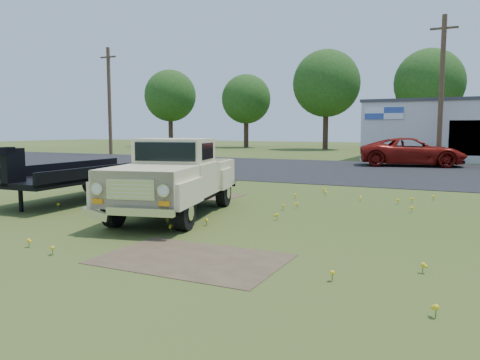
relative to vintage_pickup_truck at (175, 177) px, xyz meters
name	(u,v)px	position (x,y,z in m)	size (l,w,h in m)	color
ground	(204,220)	(0.95, -0.21, -0.96)	(140.00, 140.00, 0.00)	#384C18
asphalt_lot	(348,170)	(0.95, 14.79, -0.96)	(90.00, 14.00, 0.02)	black
dirt_patch_a	(192,259)	(2.45, -3.21, -0.96)	(3.00, 2.00, 0.01)	#4A3A27
dirt_patch_b	(205,196)	(-1.05, 3.29, -0.96)	(2.20, 1.60, 0.01)	#4A3A27
commercial_building	(474,130)	(6.95, 26.78, 1.14)	(14.20, 8.20, 4.15)	silver
utility_pole_west	(109,100)	(-21.05, 21.79, 3.65)	(1.60, 0.30, 9.00)	#44301F
utility_pole_mid	(441,89)	(4.95, 21.79, 3.65)	(1.60, 0.30, 9.00)	#44301F
treeline_a	(170,96)	(-27.05, 39.79, 5.34)	(6.40, 6.40, 9.52)	#3B261B
treeline_b	(246,99)	(-17.05, 40.79, 4.71)	(5.76, 5.76, 8.57)	#3B261B
treeline_c	(326,84)	(-7.05, 39.29, 5.98)	(7.04, 7.04, 10.47)	#3B261B
treeline_d	(429,83)	(2.95, 40.29, 5.66)	(6.72, 6.72, 10.00)	#3B261B
vintage_pickup_truck	(175,177)	(0.00, 0.00, 0.00)	(2.05, 5.27, 1.91)	beige
flatbed_trailer	(84,172)	(-3.99, 1.04, -0.11)	(2.08, 6.24, 1.70)	black
red_pickup	(412,152)	(3.65, 19.16, -0.14)	(2.71, 5.87, 1.63)	maroon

